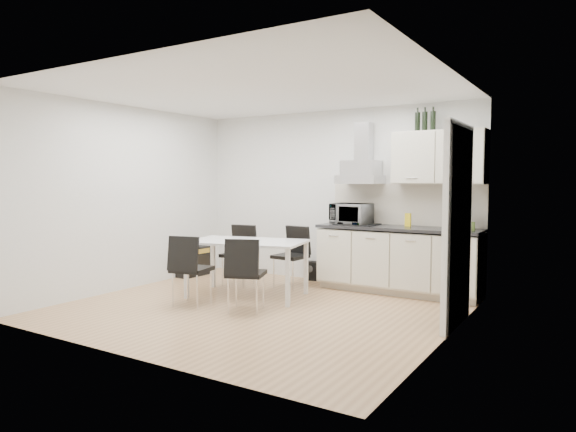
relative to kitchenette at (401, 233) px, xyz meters
name	(u,v)px	position (x,y,z in m)	size (l,w,h in m)	color
ground	(258,308)	(-1.18, -1.73, -0.83)	(4.50, 4.50, 0.00)	tan
wall_back	(333,197)	(-1.18, 0.27, 0.47)	(4.50, 0.10, 2.60)	silver
wall_front	(124,209)	(-1.18, -3.73, 0.47)	(4.50, 0.10, 2.60)	silver
wall_left	(128,198)	(-3.43, -1.73, 0.47)	(0.10, 4.00, 2.60)	silver
wall_right	(449,206)	(1.07, -1.73, 0.47)	(0.10, 4.00, 2.60)	silver
ceiling	(257,91)	(-1.18, -1.73, 1.77)	(4.50, 4.50, 0.00)	white
doorway	(458,227)	(1.03, -1.18, 0.22)	(0.08, 1.04, 2.10)	white
kitchenette	(401,233)	(0.00, 0.00, 0.00)	(2.22, 0.64, 2.52)	beige
dining_table	(247,246)	(-1.68, -1.27, -0.15)	(1.66, 1.17, 0.75)	white
chair_far_left	(238,255)	(-2.24, -0.73, -0.39)	(0.44, 0.50, 0.88)	black
chair_far_right	(290,257)	(-1.49, -0.47, -0.39)	(0.44, 0.50, 0.88)	black
chair_near_left	(192,270)	(-1.97, -2.03, -0.39)	(0.44, 0.50, 0.88)	black
chair_near_right	(246,274)	(-1.22, -1.91, -0.39)	(0.44, 0.50, 0.88)	black
guitar_amp	(193,261)	(-3.29, -0.54, -0.59)	(0.27, 0.57, 0.47)	black
floor_speaker	(312,271)	(-1.48, 0.17, -0.68)	(0.18, 0.16, 0.29)	black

